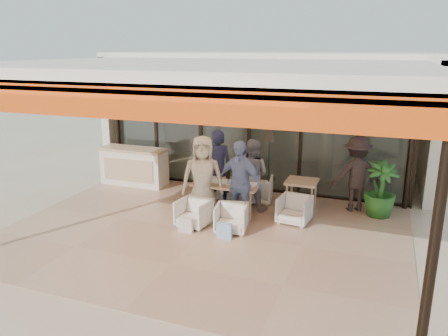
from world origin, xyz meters
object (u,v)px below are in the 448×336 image
at_px(chair_near_right, 231,217).
at_px(potted_palm, 381,190).
at_px(chair_far_right, 257,188).
at_px(diner_periwinkle, 239,183).
at_px(standing_woman, 356,174).
at_px(chair_near_left, 194,212).
at_px(diner_grey, 252,175).
at_px(chair_far_left, 225,187).
at_px(side_table, 302,185).
at_px(dining_table, 228,185).
at_px(diner_cream, 203,178).
at_px(diner_navy, 218,168).
at_px(side_chair, 294,208).
at_px(host_counter, 134,166).

relative_size(chair_near_right, potted_palm, 0.51).
bearing_deg(chair_far_right, diner_periwinkle, 80.56).
xyz_separation_m(chair_far_right, standing_woman, (2.26, 0.22, 0.52)).
distance_m(chair_near_left, diner_grey, 1.71).
bearing_deg(chair_far_left, side_table, 161.20).
bearing_deg(diner_grey, chair_near_left, 63.22).
height_order(dining_table, side_table, dining_table).
height_order(dining_table, diner_cream, diner_cream).
distance_m(chair_far_left, diner_navy, 0.80).
bearing_deg(chair_near_left, chair_far_left, 97.18).
bearing_deg(chair_near_right, chair_near_left, 170.67).
distance_m(dining_table, side_table, 1.70).
height_order(diner_grey, diner_cream, diner_cream).
distance_m(diner_navy, side_chair, 2.10).
relative_size(chair_far_right, standing_woman, 0.41).
height_order(chair_far_left, diner_cream, diner_cream).
bearing_deg(dining_table, diner_cream, -132.02).
bearing_deg(diner_navy, side_table, 174.24).
xyz_separation_m(chair_near_right, side_chair, (1.11, 0.91, 0.01)).
bearing_deg(side_chair, diner_grey, 162.79).
bearing_deg(standing_woman, host_counter, -23.86).
distance_m(diner_grey, potted_palm, 2.87).
xyz_separation_m(host_counter, dining_table, (3.12, -1.10, 0.15)).
bearing_deg(diner_cream, chair_far_left, 69.91).
bearing_deg(chair_near_right, diner_grey, 80.67).
distance_m(diner_grey, side_chair, 1.32).
relative_size(chair_far_right, chair_near_left, 1.11).
xyz_separation_m(chair_near_right, diner_navy, (-0.84, 1.40, 0.60)).
bearing_deg(chair_far_left, diner_cream, 78.27).
bearing_deg(chair_near_right, side_table, 46.75).
height_order(diner_navy, side_table, diner_navy).
bearing_deg(diner_cream, diner_periwinkle, -20.09).
xyz_separation_m(chair_near_right, diner_periwinkle, (0.00, 0.50, 0.59)).
relative_size(chair_far_left, chair_near_left, 0.90).
distance_m(diner_cream, side_table, 2.29).
bearing_deg(side_table, side_chair, -90.00).
relative_size(host_counter, chair_near_left, 2.83).
bearing_deg(diner_cream, diner_navy, 69.91).
distance_m(diner_cream, potted_palm, 3.94).
xyz_separation_m(chair_far_left, chair_far_right, (0.84, 0.00, 0.07)).
bearing_deg(diner_navy, diner_grey, 166.73).
height_order(diner_cream, diner_periwinkle, diner_cream).
relative_size(diner_navy, diner_periwinkle, 1.01).
bearing_deg(diner_cream, chair_far_right, 38.95).
xyz_separation_m(diner_cream, diner_periwinkle, (0.84, 0.00, -0.02)).
bearing_deg(standing_woman, chair_far_left, -20.37).
height_order(standing_woman, potted_palm, standing_woman).
distance_m(chair_far_left, diner_grey, 1.12).
relative_size(host_counter, diner_cream, 1.00).
height_order(chair_far_right, standing_woman, standing_woman).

